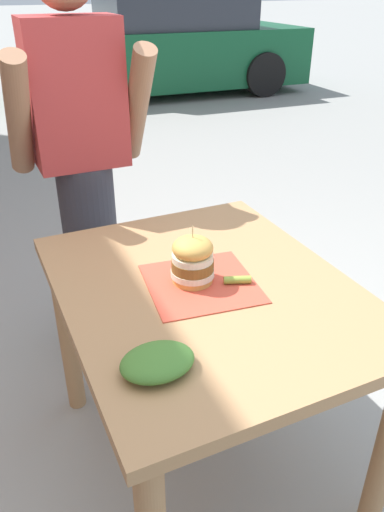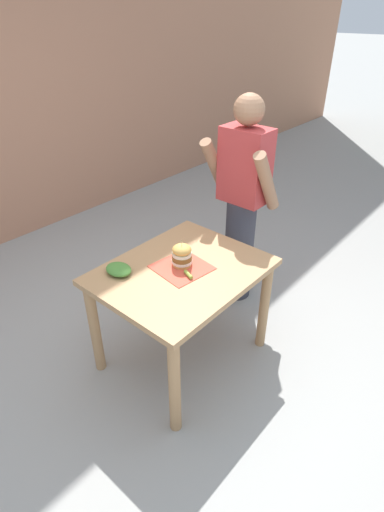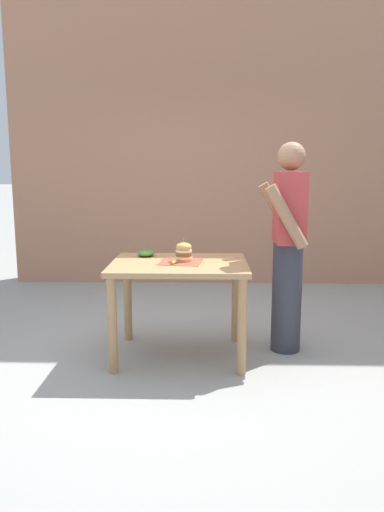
# 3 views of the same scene
# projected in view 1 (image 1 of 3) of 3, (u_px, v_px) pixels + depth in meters

# --- Properties ---
(ground_plane) EXTENTS (80.00, 80.00, 0.00)m
(ground_plane) POSITION_uv_depth(u_px,v_px,m) (203.00, 457.00, 1.87)
(ground_plane) COLOR #9E9E99
(patio_table) EXTENTS (0.85, 1.06, 0.76)m
(patio_table) POSITION_uv_depth(u_px,v_px,m) (205.00, 320.00, 1.57)
(patio_table) COLOR tan
(patio_table) RESTS_ON ground
(serving_paper) EXTENTS (0.36, 0.36, 0.00)m
(serving_paper) POSITION_uv_depth(u_px,v_px,m) (201.00, 283.00, 1.51)
(serving_paper) COLOR #D64C38
(serving_paper) RESTS_ON patio_table
(sandwich) EXTENTS (0.13, 0.13, 0.18)m
(sandwich) POSITION_uv_depth(u_px,v_px,m) (193.00, 260.00, 1.48)
(sandwich) COLOR gold
(sandwich) RESTS_ON serving_paper
(pickle_spear) EXTENTS (0.09, 0.05, 0.02)m
(pickle_spear) POSITION_uv_depth(u_px,v_px,m) (237.00, 280.00, 1.50)
(pickle_spear) COLOR #8EA83D
(pickle_spear) RESTS_ON serving_paper
(side_salad) EXTENTS (0.18, 0.14, 0.05)m
(side_salad) POSITION_uv_depth(u_px,v_px,m) (157.00, 362.00, 1.16)
(side_salad) COLOR #477F33
(side_salad) RESTS_ON patio_table
(diner_across_table) EXTENTS (0.55, 0.35, 1.69)m
(diner_across_table) POSITION_uv_depth(u_px,v_px,m) (84.00, 168.00, 2.08)
(diner_across_table) COLOR #33333D
(diner_across_table) RESTS_ON ground
(parked_car_near_curb) EXTENTS (4.27, 1.98, 1.60)m
(parked_car_near_curb) POSITION_uv_depth(u_px,v_px,m) (167.00, 44.00, 7.59)
(parked_car_near_curb) COLOR #145933
(parked_car_near_curb) RESTS_ON ground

